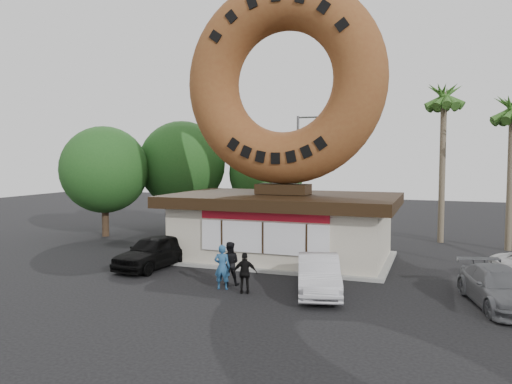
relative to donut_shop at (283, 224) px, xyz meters
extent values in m
plane|color=black|center=(0.00, -5.98, -1.77)|extent=(90.00, 90.00, 0.00)
cube|color=beige|center=(0.00, 0.02, -0.27)|extent=(10.00, 6.00, 3.00)
cube|color=#999993|center=(0.00, 0.02, -1.69)|extent=(10.60, 6.60, 0.15)
cube|color=#3F3F3F|center=(0.00, 0.02, 1.28)|extent=(10.00, 6.00, 0.10)
cube|color=black|center=(0.00, 0.02, 1.23)|extent=(11.20, 7.20, 0.55)
cube|color=silver|center=(0.00, -3.03, -0.22)|extent=(6.00, 0.12, 1.40)
cube|color=#B00F1F|center=(0.00, -3.05, 0.78)|extent=(6.00, 0.10, 0.45)
cube|color=black|center=(0.00, 0.02, 1.78)|extent=(2.60, 1.40, 0.50)
torus|color=brown|center=(0.00, 0.02, 7.10)|extent=(10.12, 2.58, 10.12)
cylinder|color=#473321|center=(-9.50, 7.02, -0.12)|extent=(0.44, 0.44, 3.30)
sphere|color=#1F4E1C|center=(-9.50, 7.02, 2.88)|extent=(6.00, 6.00, 6.00)
cylinder|color=#473321|center=(-4.00, 9.02, -0.34)|extent=(0.44, 0.44, 2.86)
sphere|color=#1F4E1C|center=(-4.00, 9.02, 2.26)|extent=(5.20, 5.20, 5.20)
cylinder|color=#473321|center=(-13.00, 3.02, -0.23)|extent=(0.44, 0.44, 3.08)
sphere|color=#1F4E1C|center=(-13.00, 3.02, 2.57)|extent=(5.60, 5.60, 5.60)
cylinder|color=#726651|center=(7.50, 8.02, 2.73)|extent=(0.36, 0.36, 9.00)
cylinder|color=#726651|center=(11.00, 6.52, 2.23)|extent=(0.36, 0.36, 8.00)
cylinder|color=#59595E|center=(-2.00, 10.02, 2.23)|extent=(0.18, 0.18, 8.00)
cylinder|color=#59595E|center=(-1.10, 10.02, 6.13)|extent=(1.80, 0.12, 0.12)
cube|color=#59595E|center=(-0.20, 10.02, 6.08)|extent=(0.45, 0.20, 0.12)
imported|color=#24507E|center=(-0.54, -6.34, -0.89)|extent=(0.69, 0.51, 1.75)
imported|color=black|center=(-0.54, -5.63, -0.89)|extent=(0.99, 0.86, 1.75)
imported|color=black|center=(0.53, -6.62, -0.99)|extent=(0.99, 0.67, 1.56)
imported|color=black|center=(-5.08, -4.00, -1.01)|extent=(2.21, 4.60, 1.52)
imported|color=silver|center=(3.13, -5.66, -1.05)|extent=(2.62, 4.61, 1.44)
imported|color=#5D5F62|center=(9.36, -5.15, -1.10)|extent=(2.95, 4.89, 1.33)
camera|label=1|loc=(7.28, -23.86, 3.37)|focal=35.00mm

